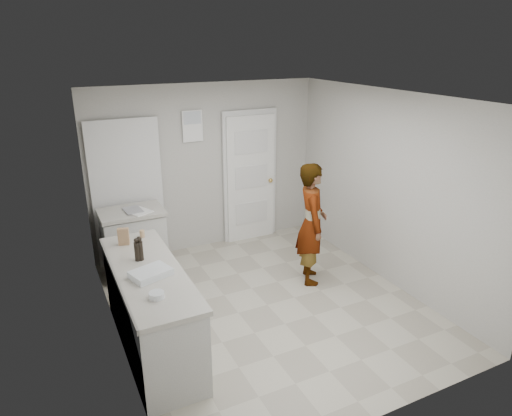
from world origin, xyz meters
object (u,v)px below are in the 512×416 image
oil_cruet_b (137,250)px  egg_bowl (157,295)px  person (312,224)px  baking_dish (151,273)px  spice_jar (142,234)px  oil_cruet_a (140,249)px  cake_mix_box (124,237)px

oil_cruet_b → egg_bowl: 0.80m
person → baking_dish: (-2.27, -0.68, 0.14)m
spice_jar → oil_cruet_b: bearing=-107.2°
oil_cruet_a → baking_dish: size_ratio=0.61×
cake_mix_box → oil_cruet_a: bearing=-60.5°
cake_mix_box → baking_dish: size_ratio=0.46×
egg_bowl → spice_jar: bearing=82.2°
oil_cruet_b → cake_mix_box: bearing=96.1°
person → oil_cruet_b: bearing=121.0°
spice_jar → baking_dish: 0.97m
spice_jar → baking_dish: (-0.14, -0.96, -0.01)m
oil_cruet_b → baking_dish: (0.04, -0.39, -0.09)m
cake_mix_box → spice_jar: 0.26m
oil_cruet_b → egg_bowl: size_ratio=1.84×
oil_cruet_b → egg_bowl: bearing=-90.7°
person → egg_bowl: person is taller
person → oil_cruet_a: (-2.28, -0.29, 0.24)m
oil_cruet_a → oil_cruet_b: (-0.03, -0.00, -0.00)m
person → cake_mix_box: (-2.36, 0.17, 0.21)m
cake_mix_box → baking_dish: bearing=-64.5°
baking_dish → person: bearing=16.6°
cake_mix_box → baking_dish: cake_mix_box is taller
spice_jar → oil_cruet_b: size_ratio=0.34×
person → spice_jar: bearing=106.2°
oil_cruet_a → baking_dish: bearing=-88.8°
oil_cruet_a → person: bearing=7.2°
person → oil_cruet_b: (-2.31, -0.29, 0.23)m
oil_cruet_a → egg_bowl: (-0.04, -0.80, -0.10)m
egg_bowl → person: bearing=25.2°
person → spice_jar: 2.15m
spice_jar → cake_mix_box: bearing=-153.2°
person → oil_cruet_b: 2.34m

